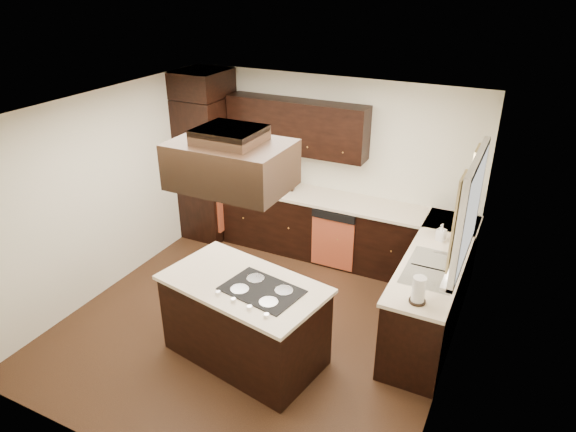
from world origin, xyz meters
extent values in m
cube|color=#4E2F1B|center=(0.00, 0.00, -0.01)|extent=(4.20, 4.20, 0.02)
cube|color=silver|center=(0.00, 0.00, 2.51)|extent=(4.20, 4.20, 0.02)
cube|color=#EDE9CD|center=(0.00, 2.11, 1.25)|extent=(4.20, 0.02, 2.50)
cube|color=#EDE9CD|center=(0.00, -2.11, 1.25)|extent=(4.20, 0.02, 2.50)
cube|color=#EDE9CD|center=(-2.11, 0.00, 1.25)|extent=(0.02, 4.20, 2.50)
cube|color=#EDE9CD|center=(2.11, 0.00, 1.25)|extent=(0.02, 4.20, 2.50)
cube|color=black|center=(-1.78, 1.71, 1.06)|extent=(0.65, 0.75, 2.12)
cube|color=#C25331|center=(-1.43, 1.71, 1.12)|extent=(0.05, 0.62, 0.78)
cube|color=black|center=(0.03, 1.80, 0.44)|extent=(2.93, 0.60, 0.88)
cube|color=black|center=(1.80, 0.90, 0.44)|extent=(0.60, 2.40, 0.88)
cube|color=beige|center=(0.03, 1.79, 0.90)|extent=(2.93, 0.63, 0.04)
cube|color=beige|center=(1.79, 0.90, 0.90)|extent=(0.63, 2.40, 0.04)
cube|color=black|center=(-0.43, 1.93, 1.81)|extent=(2.00, 0.34, 0.72)
cube|color=#C25331|center=(0.33, 1.50, 0.40)|extent=(0.60, 0.05, 0.72)
cube|color=silver|center=(2.07, 0.55, 1.65)|extent=(0.06, 1.32, 1.12)
cube|color=white|center=(2.10, 0.55, 1.65)|extent=(0.00, 1.20, 1.00)
cube|color=beige|center=(2.01, 0.13, 1.70)|extent=(0.02, 0.34, 0.90)
cube|color=beige|center=(2.01, 0.97, 1.70)|extent=(0.02, 0.34, 0.90)
cube|color=silver|center=(1.80, 0.55, 0.92)|extent=(0.52, 0.84, 0.01)
cube|color=black|center=(0.16, -0.54, 0.44)|extent=(1.72, 1.14, 0.88)
cube|color=beige|center=(0.16, -0.54, 0.90)|extent=(1.79, 1.21, 0.04)
cube|color=black|center=(0.40, -0.58, 0.93)|extent=(0.83, 0.63, 0.01)
cube|color=black|center=(0.10, -0.55, 2.16)|extent=(1.05, 0.72, 0.42)
cube|color=black|center=(0.10, -0.55, 2.44)|extent=(0.55, 0.50, 0.13)
cylinder|color=silver|center=(-1.20, 1.78, 0.97)|extent=(0.15, 0.15, 0.10)
cone|color=silver|center=(-1.20, 1.78, 1.15)|extent=(0.13, 0.13, 0.26)
cube|color=black|center=(-0.59, 1.77, 1.08)|extent=(0.40, 0.17, 0.32)
imported|color=silver|center=(-1.06, 1.71, 0.96)|extent=(0.36, 0.36, 0.07)
imported|color=silver|center=(1.75, 1.23, 1.02)|extent=(0.11, 0.12, 0.21)
cylinder|color=silver|center=(1.80, -0.11, 1.06)|extent=(0.14, 0.14, 0.27)
camera|label=1|loc=(2.48, -4.21, 3.74)|focal=32.00mm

